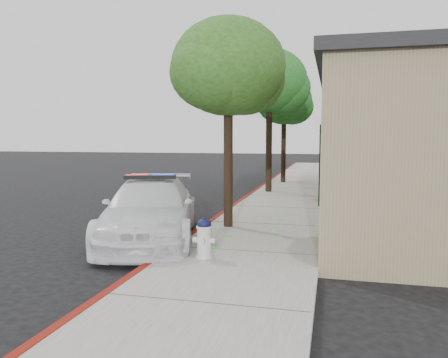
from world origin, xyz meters
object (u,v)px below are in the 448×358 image
Objects in this scene: street_tree_near at (229,71)px; street_tree_far at (285,103)px; street_tree_mid at (270,84)px; clapboard_building at (422,148)px; fire_hydrant at (204,238)px; police_car at (151,210)px.

street_tree_far is (0.19, 12.11, 0.08)m from street_tree_near.
street_tree_mid is at bearing 90.16° from street_tree_near.
street_tree_near is (-5.95, -6.58, 2.11)m from clapboard_building.
clapboard_building reaches higher than fire_hydrant.
street_tree_mid is at bearing -92.94° from street_tree_far.
clapboard_building is at bearing -12.56° from street_tree_mid.
street_tree_far reaches higher than clapboard_building.
street_tree_mid is (-0.26, 11.06, 4.28)m from fire_hydrant.
police_car is at bearing -99.84° from street_tree_mid.
street_tree_far reaches higher than street_tree_near.
street_tree_far is at bearing 66.23° from police_car.
street_tree_mid is at bearing 167.44° from clapboard_building.
street_tree_mid is (-0.02, 7.92, 0.60)m from street_tree_near.
street_tree_mid is (1.62, 9.32, 4.07)m from police_car.
fire_hydrant is 4.85m from street_tree_near.
street_tree_near is (1.64, 1.40, 3.48)m from police_car.
street_tree_mid reaches higher than fire_hydrant.
street_tree_mid is (-5.98, 1.33, 2.70)m from clapboard_building.
fire_hydrant is at bearing -89.81° from street_tree_far.
street_tree_near is at bearing -90.91° from street_tree_far.
street_tree_near reaches higher than clapboard_building.
street_tree_mid reaches higher than police_car.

